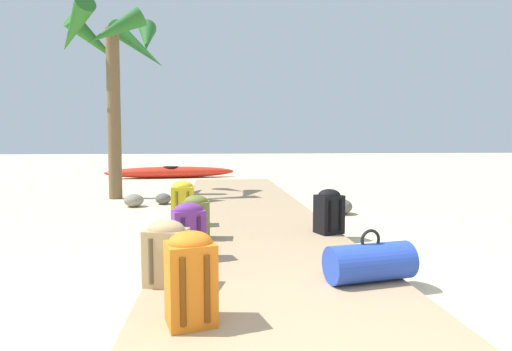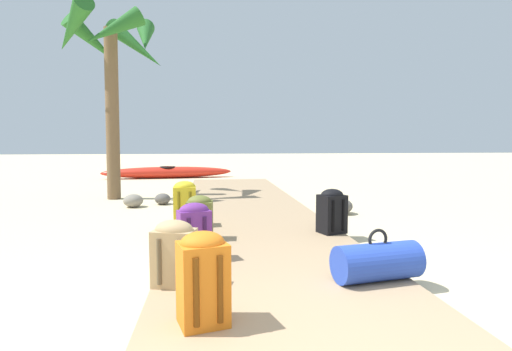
{
  "view_description": "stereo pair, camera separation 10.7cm",
  "coord_description": "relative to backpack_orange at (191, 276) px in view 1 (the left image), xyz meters",
  "views": [
    {
      "loc": [
        -0.44,
        -1.55,
        1.14
      ],
      "look_at": [
        0.23,
        5.31,
        0.55
      ],
      "focal_mm": 28.58,
      "sensor_mm": 36.0,
      "label": 1
    },
    {
      "loc": [
        -0.55,
        -1.54,
        1.14
      ],
      "look_at": [
        0.23,
        5.31,
        0.55
      ],
      "focal_mm": 28.58,
      "sensor_mm": 36.0,
      "label": 2
    }
  ],
  "objects": [
    {
      "name": "ground_plane",
      "position": [
        0.59,
        3.1,
        -0.37
      ],
      "size": [
        60.0,
        60.0,
        0.0
      ],
      "primitive_type": "plane",
      "color": "beige"
    },
    {
      "name": "boardwalk",
      "position": [
        0.59,
        4.06,
        -0.33
      ],
      "size": [
        1.97,
        9.65,
        0.08
      ],
      "primitive_type": "cube",
      "color": "tan",
      "rests_on": "ground"
    },
    {
      "name": "backpack_orange",
      "position": [
        0.0,
        0.0,
        0.0
      ],
      "size": [
        0.32,
        0.3,
        0.55
      ],
      "color": "orange",
      "rests_on": "boardwalk"
    },
    {
      "name": "backpack_olive",
      "position": [
        -0.07,
        2.08,
        -0.04
      ],
      "size": [
        0.29,
        0.26,
        0.48
      ],
      "color": "olive",
      "rests_on": "boardwalk"
    },
    {
      "name": "backpack_black",
      "position": [
        1.43,
        2.2,
        -0.02
      ],
      "size": [
        0.34,
        0.32,
        0.51
      ],
      "color": "black",
      "rests_on": "boardwalk"
    },
    {
      "name": "backpack_tan",
      "position": [
        -0.22,
        0.66,
        -0.03
      ],
      "size": [
        0.34,
        0.28,
        0.49
      ],
      "color": "tan",
      "rests_on": "boardwalk"
    },
    {
      "name": "backpack_purple",
      "position": [
        -0.1,
        1.31,
        -0.02
      ],
      "size": [
        0.32,
        0.26,
        0.51
      ],
      "color": "#6B2D84",
      "rests_on": "boardwalk"
    },
    {
      "name": "duffel_bag_blue",
      "position": [
        1.3,
        0.6,
        -0.14
      ],
      "size": [
        0.7,
        0.4,
        0.4
      ],
      "color": "#2847B7",
      "rests_on": "boardwalk"
    },
    {
      "name": "backpack_yellow",
      "position": [
        -0.27,
        2.8,
        0.01
      ],
      "size": [
        0.28,
        0.28,
        0.56
      ],
      "color": "gold",
      "rests_on": "boardwalk"
    },
    {
      "name": "palm_tree_far_left",
      "position": [
        -1.8,
        6.01,
        2.47
      ],
      "size": [
        2.2,
        2.25,
        3.72
      ],
      "color": "brown",
      "rests_on": "ground"
    },
    {
      "name": "kayak",
      "position": [
        -1.24,
        10.33,
        -0.19
      ],
      "size": [
        3.95,
        1.07,
        0.35
      ],
      "color": "red",
      "rests_on": "ground"
    },
    {
      "name": "rock_left_far",
      "position": [
        -1.27,
        4.83,
        -0.25
      ],
      "size": [
        0.41,
        0.41,
        0.22
      ],
      "primitive_type": "ellipsoid",
      "rotation": [
        0.0,
        0.0,
        0.26
      ],
      "color": "gray",
      "rests_on": "ground"
    },
    {
      "name": "rock_right_near",
      "position": [
        2.06,
        3.8,
        -0.25
      ],
      "size": [
        0.51,
        0.51,
        0.24
      ],
      "primitive_type": "ellipsoid",
      "rotation": [
        0.0,
        0.0,
        1.12
      ],
      "color": "#5B5651",
      "rests_on": "ground"
    },
    {
      "name": "rock_left_near",
      "position": [
        -0.81,
        5.07,
        -0.27
      ],
      "size": [
        0.29,
        0.3,
        0.2
      ],
      "primitive_type": "ellipsoid",
      "rotation": [
        0.0,
        0.0,
        3.11
      ],
      "color": "#5B5651",
      "rests_on": "ground"
    }
  ]
}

